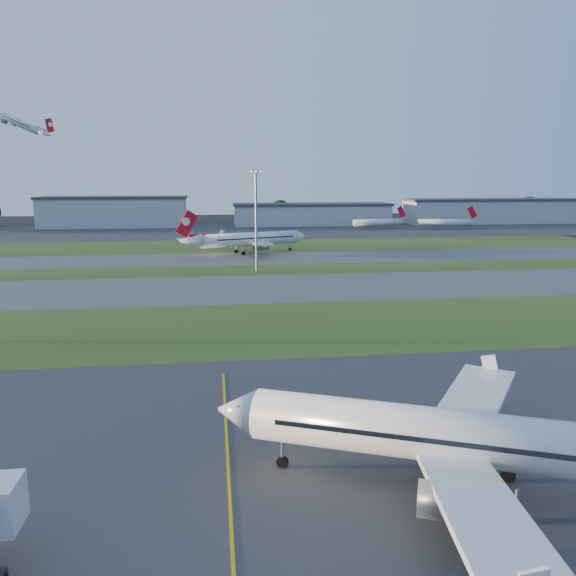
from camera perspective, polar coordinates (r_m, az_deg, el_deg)
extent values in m
plane|color=black|center=(42.79, -13.09, -22.52)|extent=(700.00, 700.00, 0.00)
cube|color=#333335|center=(42.79, -13.09, -22.51)|extent=(300.00, 70.00, 0.01)
cube|color=#324717|center=(90.73, -10.00, -4.15)|extent=(300.00, 34.00, 0.01)
cube|color=#515154|center=(122.88, -9.37, -0.16)|extent=(300.00, 32.00, 0.01)
cube|color=#324717|center=(147.48, -9.08, 1.70)|extent=(300.00, 18.00, 0.01)
cube|color=#515154|center=(169.23, -8.89, 2.89)|extent=(300.00, 26.00, 0.01)
cube|color=#324717|center=(201.96, -8.68, 4.19)|extent=(300.00, 40.00, 0.01)
cube|color=#333335|center=(261.63, -8.44, 5.72)|extent=(400.00, 80.00, 0.01)
cube|color=gold|center=(42.57, -5.83, -22.46)|extent=(0.25, 60.00, 0.02)
cylinder|color=white|center=(45.15, 17.22, -14.32)|extent=(31.15, 16.52, 4.08)
cube|color=white|center=(37.88, 19.14, -20.58)|extent=(7.39, 16.66, 1.66)
cube|color=white|center=(53.29, 18.19, -11.01)|extent=(13.60, 15.71, 1.66)
cylinder|color=slate|center=(40.42, 16.43, -20.20)|extent=(5.11, 4.05, 2.47)
cylinder|color=slate|center=(51.50, 16.37, -13.11)|extent=(5.11, 4.05, 2.47)
cylinder|color=white|center=(180.91, -3.82, 4.99)|extent=(32.53, 15.85, 4.21)
cube|color=red|center=(172.71, -10.24, 6.44)|extent=(6.85, 2.94, 8.38)
cube|color=white|center=(188.58, -5.26, 5.05)|extent=(13.62, 16.46, 1.71)
cube|color=white|center=(172.53, -2.92, 4.53)|extent=(6.98, 17.10, 1.71)
cylinder|color=slate|center=(187.15, -4.49, 4.64)|extent=(5.26, 4.05, 2.55)
cylinder|color=slate|center=(175.56, -2.77, 4.24)|extent=(5.26, 4.05, 2.55)
cylinder|color=white|center=(272.61, -26.45, 15.12)|extent=(25.03, 4.22, 3.16)
cube|color=red|center=(267.92, -23.25, 16.37)|extent=(5.39, 0.52, 6.29)
cube|color=white|center=(266.09, -26.80, 15.13)|extent=(6.15, 12.95, 1.28)
cube|color=white|center=(278.49, -25.77, 14.98)|extent=(7.11, 13.00, 1.28)
cylinder|color=slate|center=(268.15, -26.89, 14.88)|extent=(3.57, 2.06, 1.91)
cylinder|color=slate|center=(277.13, -26.14, 14.78)|extent=(3.57, 2.06, 1.91)
cylinder|color=white|center=(273.77, 9.10, 6.60)|extent=(25.98, 9.59, 3.20)
cube|color=red|center=(280.36, 11.44, 7.60)|extent=(5.09, 1.58, 6.16)
cylinder|color=white|center=(280.49, 15.65, 6.44)|extent=(26.17, 5.25, 3.20)
cube|color=red|center=(284.58, 18.20, 7.32)|extent=(5.18, 0.71, 6.16)
cylinder|color=gray|center=(144.36, -3.25, 6.62)|extent=(0.60, 0.60, 25.00)
cube|color=gray|center=(143.96, -3.30, 11.74)|extent=(3.20, 0.50, 0.80)
cube|color=#FFF2CC|center=(143.96, -3.30, 11.74)|extent=(2.80, 0.70, 0.35)
cube|color=#A9ADB1|center=(295.17, -17.23, 7.30)|extent=(70.00, 22.00, 14.00)
cube|color=#383A3F|center=(294.84, -17.32, 8.77)|extent=(71.40, 23.00, 1.20)
cube|color=#A9ADB1|center=(295.50, 2.43, 7.39)|extent=(80.00, 22.00, 10.00)
cube|color=#383A3F|center=(295.21, 2.44, 8.47)|extent=(81.60, 23.00, 1.20)
cube|color=#A9ADB1|center=(327.74, 20.07, 7.27)|extent=(95.00, 22.00, 12.00)
cube|color=#383A3F|center=(327.45, 20.15, 8.42)|extent=(96.90, 23.00, 1.20)
cylinder|color=black|center=(303.30, -12.14, 6.64)|extent=(1.00, 1.00, 3.60)
sphere|color=black|center=(303.04, -12.17, 7.40)|extent=(9.90, 9.90, 9.90)
cylinder|color=black|center=(307.37, -0.80, 6.99)|extent=(1.00, 1.00, 4.20)
sphere|color=black|center=(307.07, -0.81, 7.87)|extent=(11.55, 11.55, 11.55)
cylinder|color=black|center=(322.86, 12.68, 6.89)|extent=(1.00, 1.00, 3.80)
sphere|color=black|center=(322.60, 12.71, 7.64)|extent=(10.45, 10.45, 10.45)
cylinder|color=black|center=(356.44, 23.16, 6.70)|extent=(1.00, 1.00, 4.60)
sphere|color=black|center=(356.17, 23.22, 7.53)|extent=(12.65, 12.65, 12.65)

